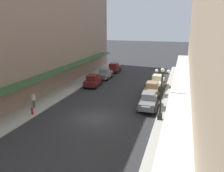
{
  "coord_description": "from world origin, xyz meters",
  "views": [
    {
      "loc": [
        8.09,
        -19.09,
        9.35
      ],
      "look_at": [
        0.0,
        6.0,
        1.8
      ],
      "focal_mm": 35.48,
      "sensor_mm": 36.0,
      "label": 1
    }
  ],
  "objects_px": {
    "parked_car_3": "(93,80)",
    "pedestrian_2": "(179,78)",
    "lamp_post_with_clock": "(161,92)",
    "fire_hydrant": "(32,111)",
    "parked_car_4": "(114,68)",
    "parked_car_0": "(157,81)",
    "pedestrian_3": "(177,94)",
    "pedestrian_1": "(34,100)",
    "parked_car_2": "(152,88)",
    "parked_car_5": "(105,73)",
    "parked_car_1": "(148,101)",
    "pedestrian_0": "(170,125)"
  },
  "relations": [
    {
      "from": "parked_car_0",
      "to": "pedestrian_1",
      "type": "relative_size",
      "value": 2.61
    },
    {
      "from": "parked_car_1",
      "to": "pedestrian_3",
      "type": "bearing_deg",
      "value": 49.02
    },
    {
      "from": "parked_car_2",
      "to": "lamp_post_with_clock",
      "type": "bearing_deg",
      "value": -76.73
    },
    {
      "from": "parked_car_0",
      "to": "parked_car_5",
      "type": "bearing_deg",
      "value": 164.36
    },
    {
      "from": "lamp_post_with_clock",
      "to": "parked_car_2",
      "type": "bearing_deg",
      "value": 103.27
    },
    {
      "from": "parked_car_2",
      "to": "pedestrian_3",
      "type": "relative_size",
      "value": 2.6
    },
    {
      "from": "parked_car_5",
      "to": "fire_hydrant",
      "type": "bearing_deg",
      "value": -95.96
    },
    {
      "from": "parked_car_5",
      "to": "pedestrian_0",
      "type": "relative_size",
      "value": 2.57
    },
    {
      "from": "parked_car_0",
      "to": "pedestrian_3",
      "type": "relative_size",
      "value": 2.61
    },
    {
      "from": "parked_car_3",
      "to": "parked_car_5",
      "type": "distance_m",
      "value": 5.1
    },
    {
      "from": "parked_car_5",
      "to": "pedestrian_3",
      "type": "bearing_deg",
      "value": -33.56
    },
    {
      "from": "lamp_post_with_clock",
      "to": "pedestrian_0",
      "type": "relative_size",
      "value": 3.09
    },
    {
      "from": "parked_car_2",
      "to": "parked_car_3",
      "type": "relative_size",
      "value": 0.99
    },
    {
      "from": "parked_car_3",
      "to": "pedestrian_1",
      "type": "relative_size",
      "value": 2.63
    },
    {
      "from": "parked_car_4",
      "to": "pedestrian_0",
      "type": "distance_m",
      "value": 25.69
    },
    {
      "from": "parked_car_0",
      "to": "parked_car_4",
      "type": "height_order",
      "value": "same"
    },
    {
      "from": "parked_car_3",
      "to": "pedestrian_1",
      "type": "height_order",
      "value": "parked_car_3"
    },
    {
      "from": "parked_car_5",
      "to": "parked_car_1",
      "type": "bearing_deg",
      "value": -51.34
    },
    {
      "from": "parked_car_1",
      "to": "pedestrian_2",
      "type": "height_order",
      "value": "parked_car_1"
    },
    {
      "from": "pedestrian_0",
      "to": "pedestrian_2",
      "type": "xyz_separation_m",
      "value": [
        0.28,
        17.49,
        0.0
      ]
    },
    {
      "from": "parked_car_2",
      "to": "parked_car_5",
      "type": "distance_m",
      "value": 11.2
    },
    {
      "from": "pedestrian_0",
      "to": "pedestrian_2",
      "type": "distance_m",
      "value": 17.49
    },
    {
      "from": "parked_car_0",
      "to": "pedestrian_0",
      "type": "distance_m",
      "value": 14.97
    },
    {
      "from": "parked_car_2",
      "to": "pedestrian_2",
      "type": "bearing_deg",
      "value": 64.14
    },
    {
      "from": "parked_car_2",
      "to": "parked_car_1",
      "type": "bearing_deg",
      "value": -87.05
    },
    {
      "from": "parked_car_3",
      "to": "pedestrian_2",
      "type": "xyz_separation_m",
      "value": [
        12.43,
        5.28,
        0.07
      ]
    },
    {
      "from": "pedestrian_2",
      "to": "parked_car_2",
      "type": "bearing_deg",
      "value": -115.86
    },
    {
      "from": "parked_car_1",
      "to": "parked_car_0",
      "type": "bearing_deg",
      "value": 90.4
    },
    {
      "from": "parked_car_4",
      "to": "parked_car_5",
      "type": "relative_size",
      "value": 1.0
    },
    {
      "from": "parked_car_3",
      "to": "fire_hydrant",
      "type": "bearing_deg",
      "value": -98.0
    },
    {
      "from": "parked_car_5",
      "to": "pedestrian_3",
      "type": "xyz_separation_m",
      "value": [
        12.35,
        -8.19,
        0.05
      ]
    },
    {
      "from": "parked_car_0",
      "to": "lamp_post_with_clock",
      "type": "xyz_separation_m",
      "value": [
        1.67,
        -11.9,
        2.04
      ]
    },
    {
      "from": "parked_car_0",
      "to": "pedestrian_2",
      "type": "distance_m",
      "value": 4.14
    },
    {
      "from": "lamp_post_with_clock",
      "to": "fire_hydrant",
      "type": "distance_m",
      "value": 13.29
    },
    {
      "from": "parked_car_2",
      "to": "pedestrian_1",
      "type": "xyz_separation_m",
      "value": [
        -12.01,
        -8.99,
        0.05
      ]
    },
    {
      "from": "parked_car_2",
      "to": "parked_car_3",
      "type": "bearing_deg",
      "value": 170.87
    },
    {
      "from": "parked_car_4",
      "to": "fire_hydrant",
      "type": "xyz_separation_m",
      "value": [
        -1.8,
        -22.73,
        -0.38
      ]
    },
    {
      "from": "parked_car_2",
      "to": "pedestrian_0",
      "type": "height_order",
      "value": "parked_car_2"
    },
    {
      "from": "parked_car_5",
      "to": "pedestrian_1",
      "type": "relative_size",
      "value": 2.61
    },
    {
      "from": "fire_hydrant",
      "to": "lamp_post_with_clock",
      "type": "bearing_deg",
      "value": 12.65
    },
    {
      "from": "parked_car_2",
      "to": "parked_car_4",
      "type": "distance_m",
      "value": 15.0
    },
    {
      "from": "parked_car_0",
      "to": "fire_hydrant",
      "type": "relative_size",
      "value": 5.22
    },
    {
      "from": "parked_car_0",
      "to": "fire_hydrant",
      "type": "height_order",
      "value": "parked_car_0"
    },
    {
      "from": "parked_car_1",
      "to": "parked_car_2",
      "type": "xyz_separation_m",
      "value": [
        -0.26,
        5.09,
        0.0
      ]
    },
    {
      "from": "parked_car_0",
      "to": "parked_car_4",
      "type": "relative_size",
      "value": 1.0
    },
    {
      "from": "parked_car_1",
      "to": "lamp_post_with_clock",
      "type": "height_order",
      "value": "lamp_post_with_clock"
    },
    {
      "from": "parked_car_4",
      "to": "fire_hydrant",
      "type": "distance_m",
      "value": 22.8
    },
    {
      "from": "parked_car_3",
      "to": "pedestrian_0",
      "type": "height_order",
      "value": "parked_car_3"
    },
    {
      "from": "parked_car_0",
      "to": "pedestrian_3",
      "type": "bearing_deg",
      "value": -61.16
    },
    {
      "from": "parked_car_2",
      "to": "pedestrian_0",
      "type": "relative_size",
      "value": 2.56
    }
  ]
}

